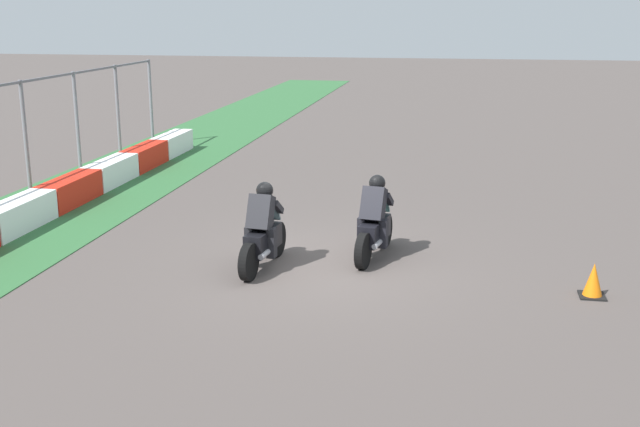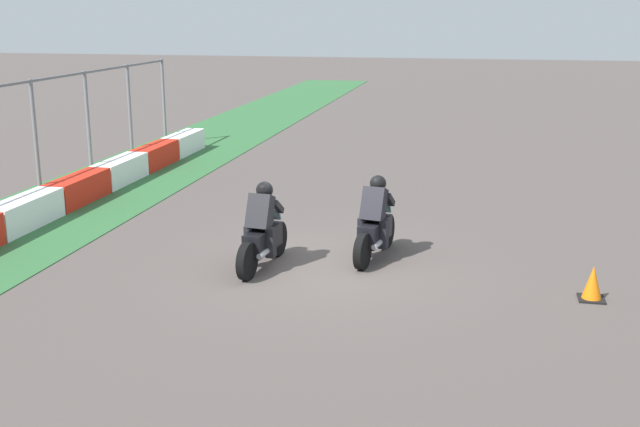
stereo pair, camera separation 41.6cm
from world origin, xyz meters
name	(u,v)px [view 1 (the left image)]	position (x,y,z in m)	size (l,w,h in m)	color
ground_plane	(323,266)	(0.00, 0.00, 0.00)	(120.00, 120.00, 0.00)	#534A46
rider_lane_a	(375,224)	(0.65, -0.83, 0.62)	(2.03, 0.61, 1.51)	black
rider_lane_b	(263,233)	(-0.28, 1.01, 0.62)	(2.04, 0.57, 1.51)	black
traffic_cone	(593,281)	(-0.76, -4.44, 0.26)	(0.40, 0.40, 0.55)	black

